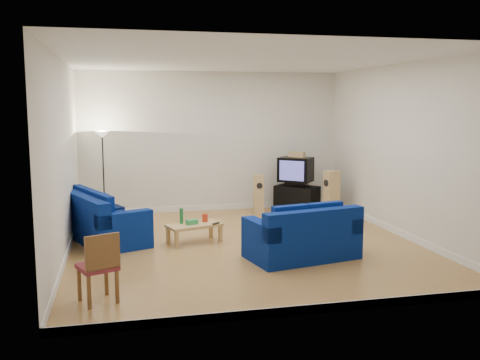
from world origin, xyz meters
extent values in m
cube|color=brown|center=(0.00, 0.00, 0.00)|extent=(6.00, 6.50, 0.01)
cube|color=white|center=(0.00, 0.00, 3.20)|extent=(6.00, 6.50, 0.01)
cube|color=white|center=(0.00, 3.25, 1.60)|extent=(6.00, 0.01, 3.20)
cube|color=white|center=(0.00, -3.25, 1.60)|extent=(6.00, 0.01, 3.20)
cube|color=white|center=(-3.00, 0.00, 1.60)|extent=(0.01, 6.50, 3.20)
cube|color=white|center=(3.00, 0.00, 1.60)|extent=(0.01, 6.50, 3.20)
cube|color=white|center=(0.00, 3.24, 0.06)|extent=(6.00, 0.02, 0.12)
cube|color=white|center=(0.00, -3.24, 0.06)|extent=(6.00, 0.02, 0.12)
cube|color=white|center=(-2.99, 0.00, 0.06)|extent=(0.02, 6.50, 0.12)
cube|color=white|center=(2.99, 0.00, 0.06)|extent=(0.02, 6.50, 0.12)
cube|color=#051551|center=(-2.45, 0.99, 0.21)|extent=(1.74, 2.43, 0.43)
cube|color=#051551|center=(-2.79, 0.85, 0.64)|extent=(1.05, 2.15, 0.44)
cube|color=#051551|center=(-2.83, 1.92, 0.55)|extent=(0.98, 0.57, 0.24)
cube|color=#051551|center=(-2.07, 0.06, 0.55)|extent=(0.98, 0.57, 0.24)
cube|color=#051135|center=(-2.31, 1.05, 0.53)|extent=(0.53, 0.53, 0.12)
cube|color=#051551|center=(0.70, -0.98, 0.21)|extent=(1.86, 1.27, 0.42)
cube|color=#051551|center=(0.77, -1.34, 0.64)|extent=(1.71, 0.56, 0.43)
cube|color=#051551|center=(-0.03, -1.13, 0.54)|extent=(0.41, 0.98, 0.24)
cube|color=#051551|center=(1.43, -0.83, 0.54)|extent=(0.41, 0.98, 0.24)
cube|color=#051135|center=(0.67, -0.83, 0.52)|extent=(0.47, 0.47, 0.12)
cube|color=tan|center=(-0.85, 0.33, 0.32)|extent=(1.05, 0.73, 0.05)
cube|color=tan|center=(-1.20, 0.03, 0.15)|extent=(0.07, 0.07, 0.30)
cube|color=tan|center=(-1.31, 0.39, 0.15)|extent=(0.07, 0.07, 0.30)
cube|color=tan|center=(-0.39, 0.28, 0.15)|extent=(0.07, 0.07, 0.30)
cube|color=tan|center=(-0.50, 0.64, 0.15)|extent=(0.07, 0.07, 0.30)
cylinder|color=#197233|center=(-1.07, 0.42, 0.48)|extent=(0.07, 0.07, 0.28)
cube|color=green|center=(-0.90, 0.31, 0.39)|extent=(0.23, 0.18, 0.08)
cylinder|color=red|center=(-0.64, 0.47, 0.42)|extent=(0.12, 0.12, 0.14)
cube|color=black|center=(-0.47, 0.25, 0.36)|extent=(0.16, 0.14, 0.02)
cube|color=black|center=(1.89, 2.70, 0.29)|extent=(1.05, 1.06, 0.59)
cube|color=black|center=(1.89, 2.76, 0.64)|extent=(0.61, 0.58, 0.11)
cube|color=black|center=(1.84, 2.67, 0.98)|extent=(0.89, 0.86, 0.56)
cube|color=#464598|center=(1.67, 2.46, 0.98)|extent=(0.46, 0.37, 0.45)
cube|color=tan|center=(1.88, 2.72, 1.32)|extent=(0.36, 0.34, 0.13)
cube|color=tan|center=(0.93, 2.57, 0.45)|extent=(0.23, 0.29, 0.90)
cylinder|color=black|center=(0.91, 2.44, 0.66)|extent=(0.13, 0.03, 0.13)
cube|color=tan|center=(2.45, 2.00, 0.51)|extent=(0.35, 0.30, 1.01)
cylinder|color=black|center=(2.30, 1.96, 0.75)|extent=(0.06, 0.15, 0.15)
cylinder|color=black|center=(-2.45, 2.70, 0.02)|extent=(0.24, 0.24, 0.03)
cylinder|color=black|center=(-2.45, 2.70, 0.92)|extent=(0.03, 0.03, 1.78)
cone|color=white|center=(-2.45, 2.70, 1.83)|extent=(0.33, 0.33, 0.14)
cube|color=brown|center=(-2.53, -2.50, 0.22)|extent=(0.05, 0.05, 0.43)
cube|color=brown|center=(-2.66, -2.18, 0.22)|extent=(0.05, 0.05, 0.43)
cube|color=brown|center=(-2.20, -2.37, 0.22)|extent=(0.05, 0.05, 0.43)
cube|color=brown|center=(-2.34, -2.04, 0.22)|extent=(0.05, 0.05, 0.43)
cube|color=maroon|center=(-2.43, -2.27, 0.45)|extent=(0.56, 0.56, 0.06)
cube|color=brown|center=(-2.36, -2.45, 0.69)|extent=(0.41, 0.20, 0.43)
camera|label=1|loc=(-2.14, -8.91, 2.44)|focal=40.00mm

